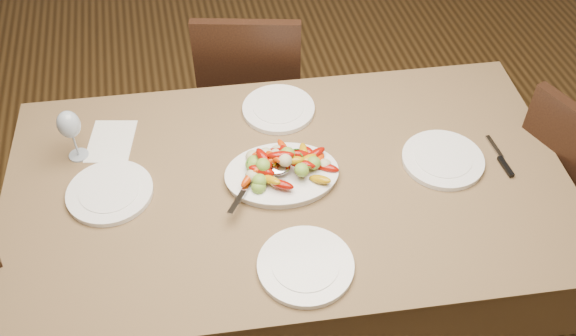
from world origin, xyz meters
The scene contains 13 objects.
floor centered at (0.00, 0.00, 0.00)m, with size 6.00×6.00×0.00m, color #3A2711.
dining_table centered at (-0.04, -0.10, 0.38)m, with size 1.84×1.04×0.76m, color brown.
chair_far centered at (-0.01, 0.73, 0.47)m, with size 0.42×0.42×0.95m, color black, non-canonical shape.
serving_platter centered at (-0.05, -0.09, 0.77)m, with size 0.36×0.27×0.02m, color white.
roasted_vegetables centered at (-0.05, -0.09, 0.83)m, with size 0.29×0.20×0.09m, color #800A02, non-canonical shape.
serving_spoon centered at (-0.12, -0.12, 0.81)m, with size 0.28×0.06×0.03m, color #9EA0A8, non-canonical shape.
plate_left centered at (-0.60, -0.04, 0.77)m, with size 0.27×0.27×0.02m, color white.
plate_right centered at (0.49, -0.13, 0.77)m, with size 0.27×0.27×0.02m, color white.
plate_far centered at (0.00, 0.24, 0.77)m, with size 0.26×0.26×0.02m, color white.
plate_near centered at (-0.06, -0.45, 0.77)m, with size 0.28×0.28×0.02m, color white.
wine_glass centered at (-0.70, 0.16, 0.86)m, with size 0.08×0.08×0.20m, color #8C99A5, non-canonical shape.
menu_card centered at (-0.60, 0.21, 0.76)m, with size 0.15×0.21×0.00m, color silver.
table_knife centered at (0.68, -0.16, 0.76)m, with size 0.02×0.20×0.01m, color #9EA0A8, non-canonical shape.
Camera 1 is at (-0.34, -1.48, 2.30)m, focal length 40.00 mm.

